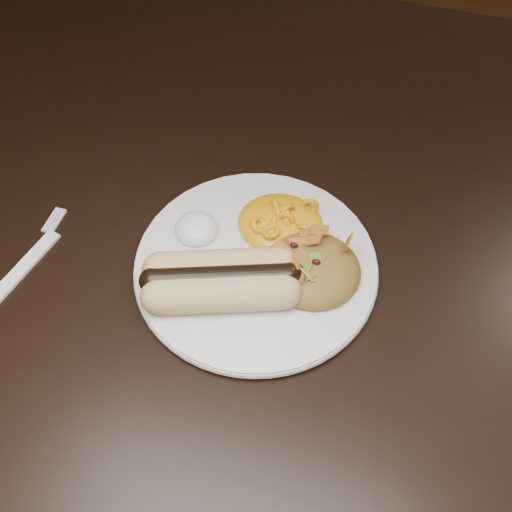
# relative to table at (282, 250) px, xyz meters

# --- Properties ---
(floor) EXTENTS (4.00, 4.00, 0.00)m
(floor) POSITION_rel_table_xyz_m (0.00, 0.00, -0.66)
(floor) COLOR #52331A
(floor) RESTS_ON ground
(table) EXTENTS (1.60, 0.90, 0.75)m
(table) POSITION_rel_table_xyz_m (0.00, 0.00, 0.00)
(table) COLOR black
(table) RESTS_ON floor
(plate) EXTENTS (0.31, 0.31, 0.01)m
(plate) POSITION_rel_table_xyz_m (-0.01, -0.10, 0.10)
(plate) COLOR white
(plate) RESTS_ON table
(hotdog) EXTENTS (0.13, 0.11, 0.04)m
(hotdog) POSITION_rel_table_xyz_m (-0.03, -0.14, 0.13)
(hotdog) COLOR #E3C388
(hotdog) RESTS_ON plate
(mac_and_cheese) EXTENTS (0.11, 0.10, 0.04)m
(mac_and_cheese) POSITION_rel_table_xyz_m (0.01, -0.04, 0.12)
(mac_and_cheese) COLOR #EFAE14
(mac_and_cheese) RESTS_ON plate
(sour_cream) EXTENTS (0.05, 0.05, 0.03)m
(sour_cream) POSITION_rel_table_xyz_m (-0.08, -0.08, 0.12)
(sour_cream) COLOR white
(sour_cream) RESTS_ON plate
(taco_salad) EXTENTS (0.10, 0.10, 0.04)m
(taco_salad) POSITION_rel_table_xyz_m (0.05, -0.10, 0.12)
(taco_salad) COLOR #A62E14
(taco_salad) RESTS_ON plate
(fork) EXTENTS (0.05, 0.15, 0.00)m
(fork) POSITION_rel_table_xyz_m (-0.24, -0.17, 0.09)
(fork) COLOR white
(fork) RESTS_ON table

